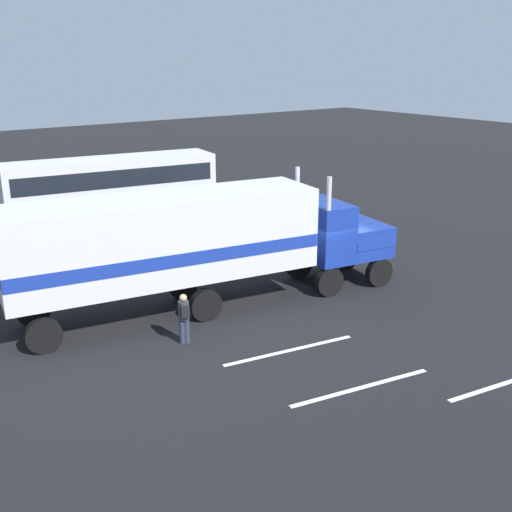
{
  "coord_description": "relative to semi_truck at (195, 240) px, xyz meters",
  "views": [
    {
      "loc": [
        -15.77,
        -16.55,
        8.6
      ],
      "look_at": [
        -2.98,
        0.63,
        1.6
      ],
      "focal_mm": 43.53,
      "sensor_mm": 36.0,
      "label": 1
    }
  ],
  "objects": [
    {
      "name": "person_bystander",
      "position": [
        -1.77,
        -2.18,
        -1.63
      ],
      "size": [
        0.37,
        0.48,
        1.63
      ],
      "color": "#2D3347",
      "rests_on": "ground_plane"
    },
    {
      "name": "parked_bus",
      "position": [
        2.7,
        12.94,
        -0.46
      ],
      "size": [
        11.26,
        4.18,
        3.4
      ],
      "color": "silver",
      "rests_on": "ground_plane"
    },
    {
      "name": "ground_plane",
      "position": [
        5.3,
        -1.03,
        -2.52
      ],
      "size": [
        120.0,
        120.0,
        0.0
      ],
      "primitive_type": "plane",
      "color": "black"
    },
    {
      "name": "lane_stripe_far",
      "position": [
        4.16,
        -9.61,
        -2.52
      ],
      "size": [
        4.37,
        0.89,
        0.01
      ],
      "primitive_type": "cube",
      "rotation": [
        0.0,
        0.0,
        -0.17
      ],
      "color": "silver",
      "rests_on": "ground_plane"
    },
    {
      "name": "lane_stripe_mid",
      "position": [
        0.66,
        -7.39,
        -2.52
      ],
      "size": [
        4.35,
        0.97,
        0.01
      ],
      "primitive_type": "cube",
      "rotation": [
        0.0,
        0.0,
        -0.19
      ],
      "color": "silver",
      "rests_on": "ground_plane"
    },
    {
      "name": "semi_truck",
      "position": [
        0.0,
        0.0,
        0.0
      ],
      "size": [
        14.38,
        4.93,
        4.5
      ],
      "color": "#193399",
      "rests_on": "ground_plane"
    },
    {
      "name": "lane_stripe_near",
      "position": [
        0.52,
        -4.53,
        -2.52
      ],
      "size": [
        4.36,
        0.94,
        0.01
      ],
      "primitive_type": "cube",
      "rotation": [
        0.0,
        0.0,
        -0.18
      ],
      "color": "silver",
      "rests_on": "ground_plane"
    }
  ]
}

